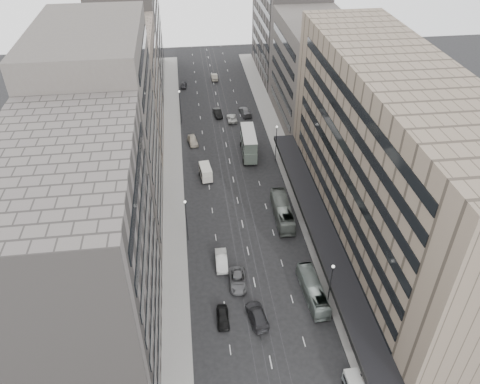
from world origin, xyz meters
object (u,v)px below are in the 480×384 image
bus_near (313,290)px  sedan_0 (223,317)px  sedan_2 (238,280)px  pedestrian (359,379)px  sedan_1 (221,260)px  panel_van (206,172)px  bus_far (282,211)px  double_decker (249,143)px

bus_near → sedan_0: bus_near is taller
sedan_2 → pedestrian: (12.75, -18.38, 0.33)m
bus_near → sedan_2: bus_near is taller
sedan_0 → pedestrian: size_ratio=2.28×
sedan_0 → sedan_1: bearing=87.2°
panel_van → sedan_0: size_ratio=1.10×
sedan_1 → sedan_2: 4.89m
bus_far → panel_van: bearing=-47.0°
pedestrian → bus_far: bearing=-97.8°
sedan_0 → sedan_2: sedan_2 is taller
bus_near → panel_van: size_ratio=2.10×
bus_near → bus_far: (-0.76, 18.70, 0.19)m
sedan_0 → bus_far: bearing=60.7°
double_decker → panel_van: double_decker is taller
bus_far → pedestrian: size_ratio=6.02×
sedan_0 → panel_van: bearing=91.5°
sedan_0 → sedan_1: (0.86, 11.07, 0.13)m
sedan_1 → pedestrian: pedestrian is taller
bus_far → double_decker: bearing=-81.2°
bus_far → double_decker: 22.55m
bus_far → sedan_1: 15.77m
panel_van → sedan_2: panel_van is taller
sedan_2 → bus_far: bearing=59.4°
bus_far → panel_van: bus_far is taller
bus_near → bus_far: 18.71m
double_decker → sedan_0: bearing=-99.9°
bus_near → bus_far: bus_far is taller
bus_far → panel_van: size_ratio=2.39×
bus_far → sedan_2: (-9.84, -14.73, -0.81)m
bus_near → panel_van: (-13.49, 33.04, 0.20)m
bus_far → pedestrian: (2.91, -33.11, -0.49)m
sedan_0 → pedestrian: pedestrian is taller
sedan_1 → pedestrian: 27.20m
pedestrian → sedan_1: bearing=-69.8°
sedan_0 → sedan_2: bearing=67.8°
panel_van → sedan_0: 35.73m
double_decker → panel_van: (-9.83, -7.98, -1.34)m
panel_van → pedestrian: (15.64, -47.46, -0.49)m
bus_far → sedan_1: bearing=42.2°
bus_near → sedan_0: (-13.53, -2.67, -0.65)m
bus_near → pedestrian: size_ratio=5.28×
sedan_2 → double_decker: bearing=82.6°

